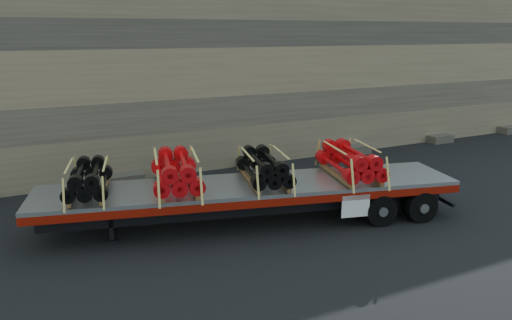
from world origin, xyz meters
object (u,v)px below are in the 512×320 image
Objects in this scene: bundle_midrear at (264,168)px; bundle_rear at (350,162)px; bundle_front at (88,180)px; bundle_midfront at (176,173)px; trailer at (250,203)px.

bundle_midrear is 0.94× the size of bundle_rear.
bundle_front is 4.59m from bundle_midrear.
bundle_front is 2.21m from bundle_midfront.
bundle_midfront is 4.90m from bundle_rear.
trailer is at bearing -180.00° from bundle_midrear.
bundle_rear is (6.90, -1.70, 0.05)m from bundle_front.
trailer is 4.31m from bundle_front.
bundle_rear reaches higher than bundle_front.
trailer is 5.36× the size of bundle_front.
bundle_front is (-4.08, 1.01, 0.95)m from trailer.
bundle_midfront is 1.08× the size of bundle_midrear.
trailer is 4.65× the size of bundle_midfront.
bundle_rear is at bearing -0.00° from bundle_midfront.
bundle_midfront is at bearing -180.00° from bundle_midrear.
bundle_midrear is (2.31, -0.57, -0.03)m from bundle_midfront.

